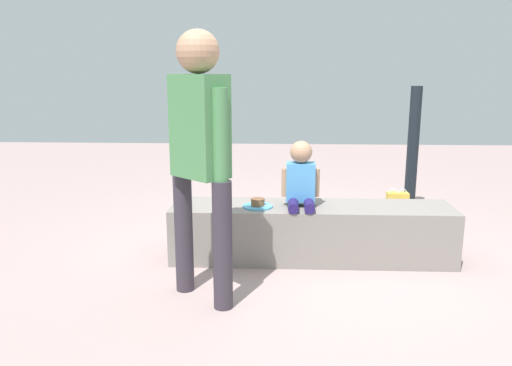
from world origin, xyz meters
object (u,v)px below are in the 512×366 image
cake_box_white (245,211)px  handbag_black_leather (223,215)px  adult_standing (200,143)px  cake_plate (258,204)px  water_bottle_near_gift (283,217)px  child_seated (301,178)px  gift_bag (397,209)px  party_cup_red (230,205)px

cake_box_white → handbag_black_leather: 0.41m
adult_standing → cake_plate: bearing=64.7°
cake_box_white → cake_plate: bearing=-81.5°
cake_plate → cake_box_white: (-0.17, 1.15, -0.38)m
water_bottle_near_gift → handbag_black_leather: size_ratio=0.63×
cake_plate → handbag_black_leather: bearing=113.8°
child_seated → handbag_black_leather: size_ratio=1.54×
handbag_black_leather → adult_standing: bearing=-88.6°
child_seated → adult_standing: size_ratio=0.30×
child_seated → gift_bag: bearing=43.5°
cake_box_white → adult_standing: bearing=-94.4°
party_cup_red → handbag_black_leather: 0.58m
party_cup_red → water_bottle_near_gift: bearing=-45.0°
adult_standing → gift_bag: (1.54, 1.56, -0.82)m
child_seated → water_bottle_near_gift: size_ratio=2.44×
child_seated → water_bottle_near_gift: child_seated is taller
gift_bag → cake_box_white: 1.42m
water_bottle_near_gift → party_cup_red: (-0.53, 0.53, -0.04)m
adult_standing → handbag_black_leather: adult_standing is taller
party_cup_red → cake_box_white: bearing=-52.6°
cake_plate → party_cup_red: cake_plate is taller
cake_plate → gift_bag: size_ratio=0.64×
adult_standing → cake_plate: size_ratio=7.21×
adult_standing → child_seated: bearing=48.0°
cake_plate → adult_standing: bearing=-115.3°
water_bottle_near_gift → cake_box_white: size_ratio=0.66×
cake_plate → cake_box_white: 1.22m
gift_bag → water_bottle_near_gift: bearing=-176.2°
child_seated → cake_box_white: size_ratio=1.61×
child_seated → cake_box_white: (-0.48, 1.11, -0.57)m
child_seated → gift_bag: (0.91, 0.87, -0.47)m
adult_standing → water_bottle_near_gift: 1.81m
cake_plate → handbag_black_leather: 0.92m
gift_bag → adult_standing: bearing=-134.6°
child_seated → adult_standing: 1.00m
child_seated → water_bottle_near_gift: 0.97m
adult_standing → water_bottle_near_gift: adult_standing is taller
cake_plate → gift_bag: (1.23, 0.90, -0.27)m
cake_plate → water_bottle_near_gift: size_ratio=1.13×
cake_plate → party_cup_red: (-0.34, 1.37, -0.38)m
adult_standing → water_bottle_near_gift: size_ratio=8.18×
handbag_black_leather → party_cup_red: bearing=89.0°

